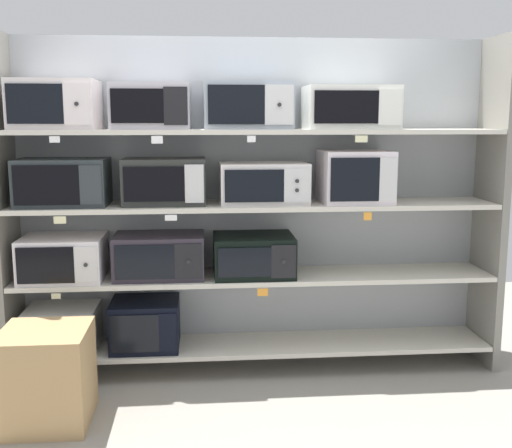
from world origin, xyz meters
TOP-DOWN VIEW (x-y plane):
  - ground at (0.00, -1.00)m, footprint 7.08×6.00m
  - back_panel at (0.00, 0.24)m, footprint 3.28×0.04m
  - upright_left at (-1.57, 0.00)m, footprint 0.05×0.44m
  - upright_right at (1.57, 0.00)m, footprint 0.05×0.44m
  - shelf_0 at (0.00, 0.00)m, footprint 3.08×0.44m
  - microwave_0 at (-1.26, -0.00)m, footprint 0.45×0.40m
  - microwave_1 at (-0.73, -0.00)m, footprint 0.44×0.39m
  - price_tag_0 at (-1.23, -0.22)m, footprint 0.05×0.00m
  - shelf_1 at (0.00, 0.00)m, footprint 3.08×0.44m
  - microwave_2 at (-1.23, -0.00)m, footprint 0.51×0.44m
  - microwave_3 at (-0.62, -0.00)m, footprint 0.57×0.38m
  - microwave_4 at (-0.02, -0.00)m, footprint 0.52×0.43m
  - price_tag_1 at (-1.24, -0.22)m, footprint 0.05×0.00m
  - price_tag_2 at (0.02, -0.22)m, footprint 0.07×0.00m
  - shelf_2 at (0.00, 0.00)m, footprint 3.08×0.44m
  - microwave_5 at (-1.21, -0.00)m, footprint 0.55×0.37m
  - microwave_6 at (-0.58, -0.00)m, footprint 0.51×0.33m
  - microwave_7 at (0.05, -0.00)m, footprint 0.56×0.36m
  - microwave_8 at (0.64, -0.00)m, footprint 0.44×0.42m
  - price_tag_3 at (-1.19, -0.22)m, footprint 0.07×0.00m
  - price_tag_4 at (-0.53, -0.22)m, footprint 0.07×0.00m
  - price_tag_5 at (0.68, -0.22)m, footprint 0.05×0.00m
  - shelf_3 at (0.00, 0.00)m, footprint 3.08×0.44m
  - microwave_9 at (-1.23, -0.00)m, footprint 0.50×0.42m
  - microwave_10 at (-0.65, -0.00)m, footprint 0.48×0.42m
  - microwave_11 at (-0.05, -0.00)m, footprint 0.55×0.34m
  - microwave_12 at (0.60, -0.00)m, footprint 0.57×0.38m
  - price_tag_6 at (-1.20, -0.22)m, footprint 0.06×0.00m
  - price_tag_7 at (-0.61, -0.22)m, footprint 0.07×0.00m
  - price_tag_8 at (-0.05, -0.22)m, footprint 0.05×0.00m
  - price_tag_9 at (0.62, -0.22)m, footprint 0.08×0.00m
  - shipping_carton at (-1.21, -0.66)m, footprint 0.47×0.47m

SIDE VIEW (x-z plane):
  - ground at x=0.00m, z-range -0.02..0.00m
  - price_tag_0 at x=-1.23m, z-range 0.10..0.14m
  - shelf_0 at x=0.00m, z-range 0.14..0.17m
  - shipping_carton at x=-1.21m, z-range 0.00..0.53m
  - microwave_0 at x=-1.26m, z-range 0.17..0.45m
  - microwave_1 at x=-0.73m, z-range 0.17..0.49m
  - price_tag_2 at x=0.02m, z-range 0.56..0.61m
  - price_tag_1 at x=-1.24m, z-range 0.58..0.61m
  - shelf_1 at x=0.00m, z-range 0.61..0.64m
  - microwave_4 at x=-0.02m, z-range 0.64..0.91m
  - microwave_2 at x=-1.23m, z-range 0.64..0.92m
  - microwave_3 at x=-0.62m, z-range 0.64..0.92m
  - price_tag_5 at x=0.68m, z-range 1.03..1.08m
  - price_tag_3 at x=-1.19m, z-range 1.04..1.08m
  - price_tag_4 at x=-0.53m, z-range 1.05..1.08m
  - back_panel at x=0.00m, z-range 0.00..2.18m
  - upright_left at x=-1.57m, z-range 0.00..2.18m
  - upright_right at x=1.57m, z-range 0.00..2.18m
  - shelf_2 at x=0.00m, z-range 1.09..1.12m
  - microwave_7 at x=0.05m, z-range 1.12..1.38m
  - microwave_6 at x=-0.58m, z-range 1.12..1.41m
  - microwave_5 at x=-1.21m, z-range 1.12..1.41m
  - microwave_8 at x=0.64m, z-range 1.12..1.45m
  - price_tag_7 at x=-0.61m, z-range 1.51..1.55m
  - price_tag_9 at x=0.62m, z-range 1.51..1.55m
  - price_tag_8 at x=-0.05m, z-range 1.51..1.55m
  - price_tag_6 at x=-1.20m, z-range 1.52..1.55m
  - shelf_3 at x=0.00m, z-range 1.56..1.59m
  - microwave_12 at x=0.60m, z-range 1.59..1.86m
  - microwave_10 at x=-0.65m, z-range 1.59..1.87m
  - microwave_11 at x=-0.05m, z-range 1.59..1.89m
  - microwave_9 at x=-1.23m, z-range 1.59..1.89m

